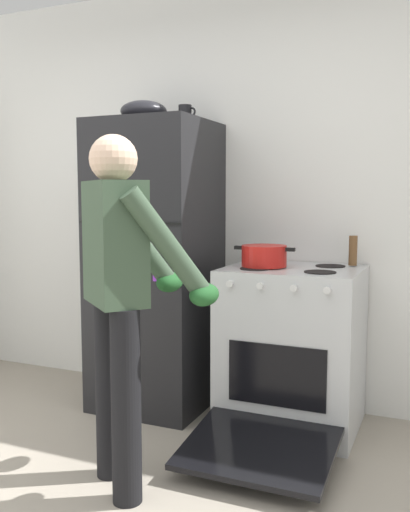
{
  "coord_description": "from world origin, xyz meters",
  "views": [
    {
      "loc": [
        1.3,
        -1.56,
        1.33
      ],
      "look_at": [
        0.06,
        1.32,
        1.0
      ],
      "focal_mm": 39.52,
      "sensor_mm": 36.0,
      "label": 1
    }
  ],
  "objects_px": {
    "pepper_mill": "(353,251)",
    "person_cook": "(122,283)",
    "stove_range": "(291,349)",
    "mixing_bowl": "(144,111)",
    "coffee_mug": "(185,113)",
    "red_pot": "(264,256)",
    "refrigerator": "(156,266)"
  },
  "relations": [
    {
      "from": "stove_range",
      "to": "red_pot",
      "type": "height_order",
      "value": "red_pot"
    },
    {
      "from": "pepper_mill",
      "to": "person_cook",
      "type": "bearing_deg",
      "value": -124.37
    },
    {
      "from": "person_cook",
      "to": "mixing_bowl",
      "type": "xyz_separation_m",
      "value": [
        -0.44,
        1.0,
        0.91
      ]
    },
    {
      "from": "stove_range",
      "to": "red_pot",
      "type": "relative_size",
      "value": 3.44
    },
    {
      "from": "pepper_mill",
      "to": "red_pot",
      "type": "bearing_deg",
      "value": -151.48
    },
    {
      "from": "refrigerator",
      "to": "red_pot",
      "type": "bearing_deg",
      "value": -3.92
    },
    {
      "from": "coffee_mug",
      "to": "pepper_mill",
      "type": "xyz_separation_m",
      "value": [
        1.0,
        0.15,
        -0.82
      ]
    },
    {
      "from": "person_cook",
      "to": "pepper_mill",
      "type": "relative_size",
      "value": 9.27
    },
    {
      "from": "pepper_mill",
      "to": "refrigerator",
      "type": "bearing_deg",
      "value": -170.41
    },
    {
      "from": "person_cook",
      "to": "mixing_bowl",
      "type": "relative_size",
      "value": 5.54
    },
    {
      "from": "stove_range",
      "to": "person_cook",
      "type": "bearing_deg",
      "value": -117.93
    },
    {
      "from": "person_cook",
      "to": "mixing_bowl",
      "type": "height_order",
      "value": "mixing_bowl"
    },
    {
      "from": "refrigerator",
      "to": "stove_range",
      "type": "relative_size",
      "value": 1.46
    },
    {
      "from": "stove_range",
      "to": "person_cook",
      "type": "height_order",
      "value": "person_cook"
    },
    {
      "from": "red_pot",
      "to": "coffee_mug",
      "type": "relative_size",
      "value": 3.19
    },
    {
      "from": "stove_range",
      "to": "mixing_bowl",
      "type": "xyz_separation_m",
      "value": [
        -0.96,
        0.02,
        1.4
      ]
    },
    {
      "from": "coffee_mug",
      "to": "mixing_bowl",
      "type": "relative_size",
      "value": 0.39
    },
    {
      "from": "coffee_mug",
      "to": "person_cook",
      "type": "bearing_deg",
      "value": -80.14
    },
    {
      "from": "stove_range",
      "to": "mixing_bowl",
      "type": "distance_m",
      "value": 1.7
    },
    {
      "from": "person_cook",
      "to": "coffee_mug",
      "type": "xyz_separation_m",
      "value": [
        -0.18,
        1.05,
        0.89
      ]
    },
    {
      "from": "person_cook",
      "to": "pepper_mill",
      "type": "bearing_deg",
      "value": 55.63
    },
    {
      "from": "refrigerator",
      "to": "pepper_mill",
      "type": "relative_size",
      "value": 10.38
    },
    {
      "from": "pepper_mill",
      "to": "mixing_bowl",
      "type": "xyz_separation_m",
      "value": [
        -1.26,
        -0.2,
        0.84
      ]
    },
    {
      "from": "stove_range",
      "to": "red_pot",
      "type": "bearing_deg",
      "value": -168.7
    },
    {
      "from": "red_pot",
      "to": "refrigerator",
      "type": "bearing_deg",
      "value": 176.08
    },
    {
      "from": "stove_range",
      "to": "person_cook",
      "type": "xyz_separation_m",
      "value": [
        -0.52,
        -0.98,
        0.5
      ]
    },
    {
      "from": "stove_range",
      "to": "person_cook",
      "type": "relative_size",
      "value": 0.77
    },
    {
      "from": "mixing_bowl",
      "to": "coffee_mug",
      "type": "bearing_deg",
      "value": 10.78
    },
    {
      "from": "red_pot",
      "to": "pepper_mill",
      "type": "distance_m",
      "value": 0.52
    },
    {
      "from": "stove_range",
      "to": "pepper_mill",
      "type": "relative_size",
      "value": 7.13
    },
    {
      "from": "refrigerator",
      "to": "stove_range",
      "type": "distance_m",
      "value": 0.99
    },
    {
      "from": "coffee_mug",
      "to": "red_pot",
      "type": "bearing_deg",
      "value": -10.45
    }
  ]
}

